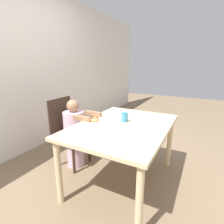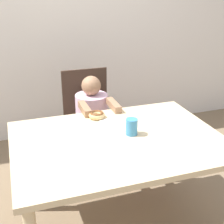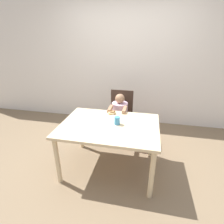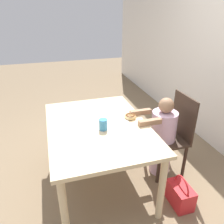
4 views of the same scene
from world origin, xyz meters
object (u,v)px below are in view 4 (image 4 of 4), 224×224
child_figure (162,138)px  chair (172,135)px  donut (130,116)px  handbag (180,194)px  cup (103,124)px

child_figure → chair: bearing=90.0°
chair → child_figure: same height
donut → handbag: donut is taller
chair → handbag: bearing=-17.4°
chair → child_figure: bearing=-90.0°
handbag → cup: bearing=-122.6°
donut → child_figure: bearing=80.7°
chair → donut: chair is taller
chair → handbag: size_ratio=2.80×
chair → cup: size_ratio=8.64×
handbag → child_figure: bearing=176.0°
donut → cup: 0.34m
child_figure → donut: size_ratio=7.91×
child_figure → handbag: size_ratio=2.80×
chair → handbag: chair is taller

